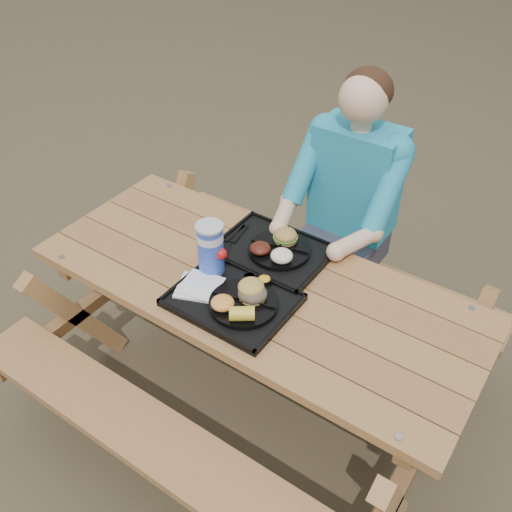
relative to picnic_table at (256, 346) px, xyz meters
The scene contains 18 objects.
ground 0.38m from the picnic_table, ahead, with size 60.00×60.00×0.00m, color #999999.
picnic_table is the anchor object (origin of this frame).
tray_near 0.41m from the picnic_table, 91.70° to the right, with size 0.45×0.35×0.02m, color black.
tray_far 0.43m from the picnic_table, 103.38° to the left, with size 0.45×0.35×0.02m, color black.
plate_near 0.44m from the picnic_table, 71.82° to the right, with size 0.26×0.26×0.02m, color black.
plate_far 0.45m from the picnic_table, 93.88° to the left, with size 0.26×0.26×0.02m, color black.
napkin_stack 0.47m from the picnic_table, 130.68° to the right, with size 0.15×0.15×0.02m, color white.
soda_cup 0.53m from the picnic_table, 160.96° to the right, with size 0.10×0.10×0.21m, color blue.
condiment_bbq 0.41m from the picnic_table, 103.58° to the right, with size 0.05×0.05×0.03m, color black.
condiment_mustard 0.42m from the picnic_table, 19.06° to the right, with size 0.06×0.06×0.03m, color yellow.
sandwich 0.49m from the picnic_table, 60.83° to the right, with size 0.10×0.10×0.11m, color gold, non-canonical shape.
mac_cheese 0.49m from the picnic_table, 88.49° to the right, with size 0.09×0.09×0.04m, color #FFA443.
corn_cob 0.51m from the picnic_table, 66.80° to the right, with size 0.09×0.09×0.05m, color yellow, non-canonical shape.
cutlery_far 0.49m from the picnic_table, 138.59° to the left, with size 0.02×0.14×0.01m, color black.
burger 0.52m from the picnic_table, 94.51° to the left, with size 0.10×0.10×0.09m, color #BB8242, non-canonical shape.
baked_beans 0.46m from the picnic_table, 117.48° to the left, with size 0.09×0.09×0.04m, color #501A10.
potato_salad 0.46m from the picnic_table, 72.96° to the left, with size 0.09×0.09×0.05m, color white.
diner 0.76m from the picnic_table, 85.73° to the left, with size 0.48×0.84×1.28m, color teal, non-canonical shape.
Camera 1 is at (0.96, -1.38, 2.25)m, focal length 40.00 mm.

